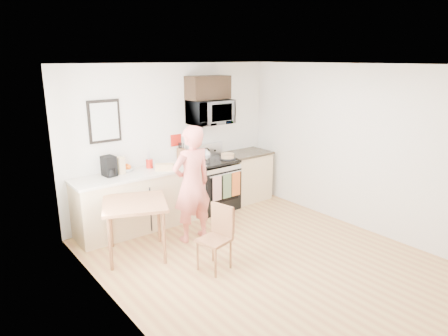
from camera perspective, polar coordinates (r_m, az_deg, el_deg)
floor at (r=5.66m, az=5.55°, el=-12.87°), size 4.60×4.60×0.00m
back_wall at (r=6.96m, az=-7.29°, el=3.93°), size 4.00×0.04×2.60m
left_wall at (r=4.11m, az=-14.78°, el=-4.72°), size 0.04×4.60×2.60m
right_wall at (r=6.68m, az=18.44°, el=2.76°), size 0.04×4.60×2.60m
ceiling at (r=4.98m, az=6.35°, el=14.47°), size 4.00×4.60×0.04m
window at (r=4.76m, az=-18.44°, el=0.94°), size 0.06×1.40×1.50m
cabinet_left at (r=6.57m, az=-11.69°, el=-4.68°), size 2.10×0.60×0.90m
countertop_left at (r=6.43m, az=-11.92°, el=-0.75°), size 2.14×0.64×0.04m
cabinet_right at (r=7.75m, az=3.19°, el=-1.25°), size 0.84×0.60×0.90m
countertop_right at (r=7.63m, az=3.24°, el=2.13°), size 0.88×0.64×0.04m
range at (r=7.26m, az=-1.46°, el=-2.52°), size 0.76×0.70×1.16m
microwave at (r=7.04m, az=-2.05°, el=7.98°), size 0.76×0.51×0.42m
upper_cabinet at (r=7.04m, az=-2.30°, el=11.41°), size 0.76×0.35×0.40m
wall_art at (r=6.35m, az=-16.71°, el=6.41°), size 0.50×0.04×0.65m
wall_trivet at (r=6.97m, az=-6.87°, el=3.97°), size 0.20×0.02×0.20m
person at (r=5.91m, az=-4.61°, el=-2.32°), size 0.64×0.42×1.76m
dining_table at (r=5.60m, az=-12.63°, el=-5.64°), size 0.96×0.96×0.79m
chair at (r=5.25m, az=-0.57°, el=-8.48°), size 0.47×0.43×0.85m
knife_block at (r=7.00m, az=-6.12°, el=1.94°), size 0.10×0.14×0.22m
utensil_crock at (r=6.61m, az=-10.63°, el=1.16°), size 0.11×0.11×0.34m
fruit_bowl at (r=6.51m, az=-13.63°, el=-0.06°), size 0.32×0.32×0.11m
milk_carton at (r=6.36m, az=-14.54°, el=0.36°), size 0.13×0.13×0.27m
coffee_maker at (r=6.29m, az=-16.07°, el=0.17°), size 0.19×0.27×0.31m
bread_bag at (r=6.44m, az=-8.45°, el=0.13°), size 0.31×0.28×0.11m
cake at (r=7.16m, az=0.52°, el=1.67°), size 0.29×0.29×0.10m
kettle at (r=7.10m, az=-2.59°, el=1.93°), size 0.17×0.17×0.22m
pot at (r=6.91m, az=-2.92°, el=1.14°), size 0.18×0.30×0.09m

